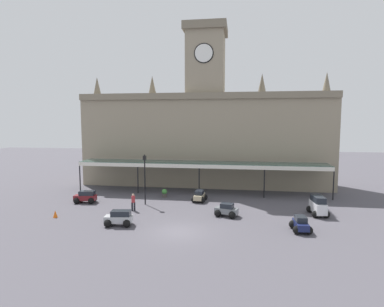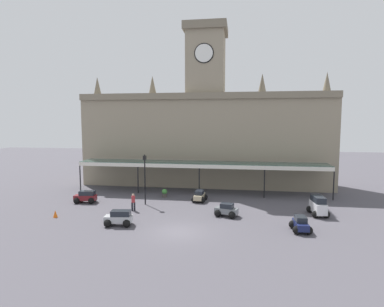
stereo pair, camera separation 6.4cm
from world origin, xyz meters
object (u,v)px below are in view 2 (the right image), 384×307
object	(u,v)px
car_grey_sedan	(226,211)
planter_near_kerb	(165,193)
car_navy_sedan	(301,225)
car_beige_sedan	(199,197)
traffic_cone	(55,214)
victorian_lamppost	(145,174)
car_maroon_estate	(86,197)
pedestrian_beside_cars	(133,201)
car_silver_estate	(119,219)
car_white_van	(318,207)

from	to	relation	value
car_grey_sedan	planter_near_kerb	world-z (taller)	car_grey_sedan
car_navy_sedan	planter_near_kerb	xyz separation A→B (m)	(-13.13, 9.23, -0.01)
car_beige_sedan	traffic_cone	bearing A→B (deg)	-147.70
car_beige_sedan	victorian_lamppost	distance (m)	6.38
car_maroon_estate	planter_near_kerb	distance (m)	8.45
pedestrian_beside_cars	car_maroon_estate	bearing A→B (deg)	160.25
victorian_lamppost	car_maroon_estate	bearing A→B (deg)	-177.83
car_beige_sedan	car_maroon_estate	bearing A→B (deg)	-168.72
car_silver_estate	pedestrian_beside_cars	xyz separation A→B (m)	(-0.28, 4.35, 0.34)
car_grey_sedan	car_maroon_estate	bearing A→B (deg)	170.10
car_grey_sedan	car_white_van	distance (m)	8.42
car_beige_sedan	car_grey_sedan	size ratio (longest dim) A/B	0.96
car_white_van	traffic_cone	xyz separation A→B (m)	(-23.38, -4.25, -0.49)
victorian_lamppost	car_silver_estate	bearing A→B (deg)	-91.45
car_silver_estate	victorian_lamppost	world-z (taller)	victorian_lamppost
pedestrian_beside_cars	traffic_cone	bearing A→B (deg)	-153.41
car_white_van	traffic_cone	size ratio (longest dim) A/B	3.87
car_grey_sedan	traffic_cone	distance (m)	15.35
car_grey_sedan	car_white_van	bearing A→B (deg)	10.99
victorian_lamppost	planter_near_kerb	xyz separation A→B (m)	(1.24, 3.31, -2.72)
car_navy_sedan	victorian_lamppost	size ratio (longest dim) A/B	0.40
car_white_van	pedestrian_beside_cars	bearing A→B (deg)	-176.17
car_grey_sedan	planter_near_kerb	size ratio (longest dim) A/B	2.30
car_grey_sedan	traffic_cone	size ratio (longest dim) A/B	3.46
car_navy_sedan	car_grey_sedan	world-z (taller)	same
car_navy_sedan	pedestrian_beside_cars	distance (m)	15.24
car_white_van	victorian_lamppost	xyz separation A→B (m)	(-16.73, 1.24, 2.40)
car_silver_estate	planter_near_kerb	distance (m)	10.15
planter_near_kerb	pedestrian_beside_cars	bearing A→B (deg)	-106.52
car_silver_estate	car_grey_sedan	bearing A→B (deg)	24.29
car_silver_estate	traffic_cone	distance (m)	6.60
car_beige_sedan	pedestrian_beside_cars	bearing A→B (deg)	-142.32
victorian_lamppost	planter_near_kerb	distance (m)	4.46
planter_near_kerb	car_maroon_estate	bearing A→B (deg)	-155.13
pedestrian_beside_cars	victorian_lamppost	xyz separation A→B (m)	(0.45, 2.39, 2.30)
pedestrian_beside_cars	victorian_lamppost	bearing A→B (deg)	79.34
car_white_van	pedestrian_beside_cars	size ratio (longest dim) A/B	1.48
car_maroon_estate	car_navy_sedan	distance (m)	21.56
traffic_cone	pedestrian_beside_cars	bearing A→B (deg)	26.59
car_maroon_estate	pedestrian_beside_cars	world-z (taller)	pedestrian_beside_cars
car_navy_sedan	planter_near_kerb	distance (m)	16.05
car_maroon_estate	victorian_lamppost	distance (m)	6.95
car_silver_estate	victorian_lamppost	xyz separation A→B (m)	(0.17, 6.74, 2.65)
car_silver_estate	victorian_lamppost	size ratio (longest dim) A/B	0.45
car_navy_sedan	pedestrian_beside_cars	world-z (taller)	pedestrian_beside_cars
car_beige_sedan	car_maroon_estate	size ratio (longest dim) A/B	0.91
car_grey_sedan	pedestrian_beside_cars	bearing A→B (deg)	177.09
car_navy_sedan	pedestrian_beside_cars	bearing A→B (deg)	166.62
pedestrian_beside_cars	planter_near_kerb	size ratio (longest dim) A/B	1.74
car_beige_sedan	traffic_cone	size ratio (longest dim) A/B	3.33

